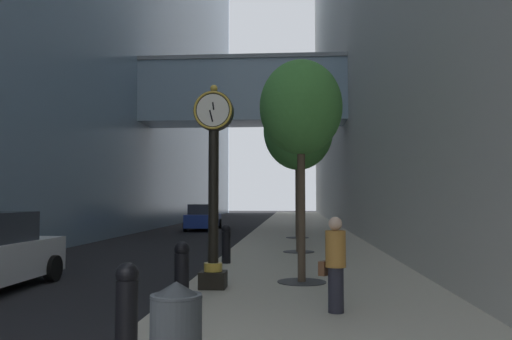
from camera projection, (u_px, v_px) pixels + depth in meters
name	position (u px, v px, depth m)	size (l,w,h in m)	color
ground_plane	(253.00, 233.00, 30.55)	(110.00, 110.00, 0.00)	black
sidewalk_right	(300.00, 229.00, 33.34)	(5.53, 80.00, 0.14)	#ADA593
street_clock	(213.00, 176.00, 11.03)	(0.84, 0.55, 4.32)	black
bollard_nearest	(127.00, 308.00, 6.12)	(0.28, 0.28, 1.13)	black
bollard_second	(182.00, 272.00, 9.13)	(0.28, 0.28, 1.13)	black
bollard_fourth	(226.00, 243.00, 15.15)	(0.28, 0.28, 1.13)	black
street_tree_near	(301.00, 109.00, 11.88)	(1.89, 1.89, 5.06)	#333335
street_tree_mid_near	(298.00, 131.00, 18.51)	(2.48, 2.48, 5.75)	#333335
street_tree_mid_far	(297.00, 130.00, 25.16)	(2.84, 2.84, 6.87)	#333335
trash_bin	(176.00, 333.00, 5.19)	(0.53, 0.53, 1.05)	#383D42
pedestrian_walking	(335.00, 262.00, 8.61)	(0.52, 0.47, 1.58)	#23232D
car_blue_near	(203.00, 217.00, 33.42)	(2.03, 4.73, 1.66)	navy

